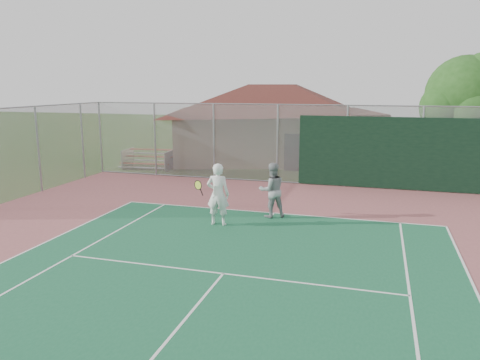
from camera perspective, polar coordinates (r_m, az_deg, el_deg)
name	(u,v)px	position (r m, az deg, el deg)	size (l,w,h in m)	color
back_fence	(349,149)	(20.51, 13.10, 3.74)	(20.08, 0.11, 3.53)	gray
side_fence_left	(38,149)	(20.82, -23.37, 3.43)	(0.08, 9.00, 3.50)	gray
clubhouse	(273,114)	(27.80, 4.09, 7.98)	(13.79, 11.09, 5.18)	tan
bleachers	(148,159)	(25.22, -11.14, 2.59)	(2.69, 1.75, 0.97)	#A23F25
tree	(468,98)	(23.33, 26.03, 9.01)	(4.12, 3.91, 5.75)	#321D12
player_white_front	(218,195)	(14.58, -2.73, -1.81)	(1.07, 0.64, 1.96)	white
player_grey_back	(272,191)	(15.48, 3.91, -1.30)	(1.11, 1.04, 1.82)	#95989A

